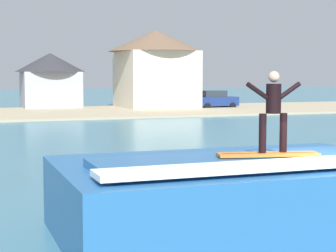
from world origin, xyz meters
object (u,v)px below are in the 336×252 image
(wave_crest, at_px, (235,195))
(house_small_cottage, at_px, (50,78))
(car_far_shore, at_px, (215,99))
(surfer, at_px, (273,107))
(surfboard, at_px, (268,154))
(house_gabled_white, at_px, (156,65))

(wave_crest, distance_m, house_small_cottage, 47.83)
(wave_crest, xyz_separation_m, house_small_cottage, (3.02, 47.68, 2.31))
(wave_crest, height_order, house_small_cottage, house_small_cottage)
(wave_crest, distance_m, car_far_shore, 46.35)
(surfer, xyz_separation_m, car_far_shore, (18.23, 42.95, -1.88))
(surfboard, distance_m, surfer, 1.02)
(house_small_cottage, bearing_deg, car_far_shore, -18.61)
(surfboard, xyz_separation_m, car_far_shore, (18.37, 43.00, -0.88))
(surfboard, distance_m, car_far_shore, 46.77)
(car_far_shore, xyz_separation_m, house_small_cottage, (-15.81, 5.32, 2.21))
(surfboard, xyz_separation_m, house_small_cottage, (2.57, 48.32, 1.33))
(wave_crest, bearing_deg, house_small_cottage, 86.38)
(car_far_shore, distance_m, house_gabled_white, 6.98)
(surfer, height_order, house_small_cottage, house_small_cottage)
(surfboard, height_order, house_gabled_white, house_gabled_white)
(surfboard, bearing_deg, car_far_shore, 66.86)
(wave_crest, xyz_separation_m, house_gabled_white, (13.06, 44.22, 3.57))
(surfboard, relative_size, house_gabled_white, 0.23)
(house_gabled_white, bearing_deg, surfboard, -105.70)
(house_gabled_white, bearing_deg, house_small_cottage, 161.00)
(surfboard, relative_size, car_far_shore, 0.52)
(house_small_cottage, bearing_deg, wave_crest, -93.62)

